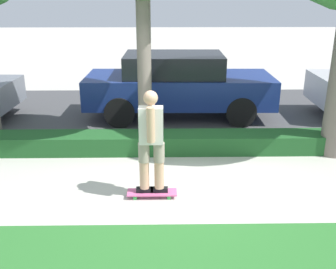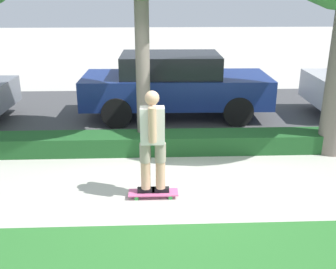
% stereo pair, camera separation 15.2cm
% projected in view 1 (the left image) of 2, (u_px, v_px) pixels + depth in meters
% --- Properties ---
extents(ground_plane, '(60.00, 60.00, 0.00)m').
position_uv_depth(ground_plane, '(179.00, 190.00, 6.24)').
color(ground_plane, '#BCB7AD').
extents(street_asphalt, '(18.51, 5.00, 0.01)m').
position_uv_depth(street_asphalt, '(172.00, 113.00, 10.18)').
color(street_asphalt, '#474749').
rests_on(street_asphalt, ground_plane).
extents(hedge_row, '(18.51, 0.60, 0.37)m').
position_uv_depth(hedge_row, '(176.00, 143.00, 7.68)').
color(hedge_row, '#1E5123').
rests_on(hedge_row, ground_plane).
extents(skateboard, '(0.76, 0.24, 0.08)m').
position_uv_depth(skateboard, '(152.00, 193.00, 6.01)').
color(skateboard, '#DB5B93').
rests_on(skateboard, ground_plane).
extents(skater_person, '(0.48, 0.41, 1.59)m').
position_uv_depth(skater_person, '(151.00, 140.00, 5.72)').
color(skater_person, black).
rests_on(skater_person, skateboard).
extents(parked_car_middle, '(4.54, 1.82, 1.56)m').
position_uv_depth(parked_car_middle, '(178.00, 84.00, 9.62)').
color(parked_car_middle, navy).
rests_on(parked_car_middle, ground_plane).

